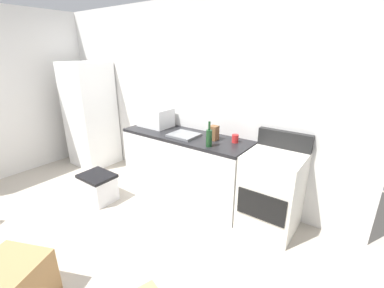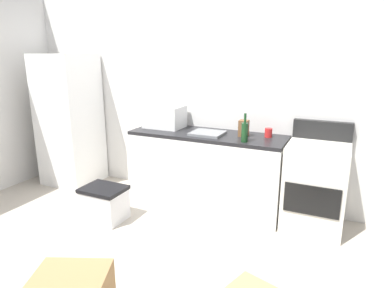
# 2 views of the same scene
# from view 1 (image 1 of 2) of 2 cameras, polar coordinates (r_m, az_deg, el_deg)

# --- Properties ---
(ground_plane) EXTENTS (6.00, 6.00, 0.00)m
(ground_plane) POSITION_cam_1_polar(r_m,az_deg,el_deg) (3.32, -19.18, -17.38)
(ground_plane) COLOR #B2A899
(wall_back) EXTENTS (5.00, 0.10, 2.60)m
(wall_back) POSITION_cam_1_polar(r_m,az_deg,el_deg) (3.79, -1.97, 9.96)
(wall_back) COLOR silver
(wall_back) RESTS_ON ground_plane
(kitchen_counter) EXTENTS (1.80, 0.60, 0.90)m
(kitchen_counter) POSITION_cam_1_polar(r_m,az_deg,el_deg) (3.60, -1.46, -4.77)
(kitchen_counter) COLOR white
(kitchen_counter) RESTS_ON ground_plane
(refrigerator) EXTENTS (0.68, 0.66, 1.79)m
(refrigerator) POSITION_cam_1_polar(r_m,az_deg,el_deg) (4.90, -21.43, 6.00)
(refrigerator) COLOR white
(refrigerator) RESTS_ON ground_plane
(stove_oven) EXTENTS (0.60, 0.61, 1.10)m
(stove_oven) POSITION_cam_1_polar(r_m,az_deg,el_deg) (3.09, 17.16, -9.79)
(stove_oven) COLOR silver
(stove_oven) RESTS_ON ground_plane
(microwave) EXTENTS (0.46, 0.34, 0.27)m
(microwave) POSITION_cam_1_polar(r_m,az_deg,el_deg) (3.84, -8.05, 5.87)
(microwave) COLOR white
(microwave) RESTS_ON kitchen_counter
(sink_basin) EXTENTS (0.36, 0.32, 0.03)m
(sink_basin) POSITION_cam_1_polar(r_m,az_deg,el_deg) (3.37, -1.79, 1.98)
(sink_basin) COLOR slate
(sink_basin) RESTS_ON kitchen_counter
(wine_bottle) EXTENTS (0.07, 0.07, 0.30)m
(wine_bottle) POSITION_cam_1_polar(r_m,az_deg,el_deg) (2.98, 3.78, 1.45)
(wine_bottle) COLOR #193F1E
(wine_bottle) RESTS_ON kitchen_counter
(coffee_mug) EXTENTS (0.08, 0.08, 0.10)m
(coffee_mug) POSITION_cam_1_polar(r_m,az_deg,el_deg) (3.17, 9.50, 1.20)
(coffee_mug) COLOR red
(coffee_mug) RESTS_ON kitchen_counter
(knife_block) EXTENTS (0.10, 0.10, 0.18)m
(knife_block) POSITION_cam_1_polar(r_m,az_deg,el_deg) (3.22, 4.83, 2.44)
(knife_block) COLOR brown
(knife_block) RESTS_ON kitchen_counter
(cardboard_box_medium) EXTENTS (0.62, 0.62, 0.42)m
(cardboard_box_medium) POSITION_cam_1_polar(r_m,az_deg,el_deg) (2.70, -34.96, -24.35)
(cardboard_box_medium) COLOR #A37A4C
(cardboard_box_medium) RESTS_ON ground_plane
(storage_bin) EXTENTS (0.46, 0.36, 0.38)m
(storage_bin) POSITION_cam_1_polar(r_m,az_deg,el_deg) (3.81, -19.94, -8.91)
(storage_bin) COLOR silver
(storage_bin) RESTS_ON ground_plane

